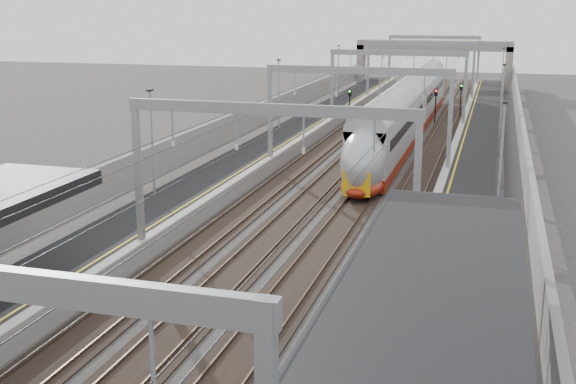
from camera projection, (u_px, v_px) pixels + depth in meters
The scene contains 11 objects.
platform_left at pixel (261, 154), 55.65m from camera, with size 4.00×120.00×1.00m, color black.
platform_right at pixel (474, 167), 51.34m from camera, with size 4.00×120.00×1.00m, color black.
tracks at pixel (363, 166), 53.61m from camera, with size 11.40×140.00×0.20m.
overhead_line at pixel (380, 76), 58.25m from camera, with size 13.00×140.00×6.60m.
overbridge at pixel (434, 52), 103.46m from camera, with size 22.00×2.20×6.90m.
wall_left at pixel (222, 138), 56.24m from camera, with size 0.30×120.00×3.20m, color slate.
wall_right at pixel (523, 154), 50.20m from camera, with size 0.30×120.00×3.20m, color slate.
train at pixel (406, 116), 64.16m from camera, with size 2.72×49.61×4.31m.
signal_green at pixel (350, 99), 73.41m from camera, with size 0.32×0.32×3.48m.
signal_red_near at pixel (436, 99), 73.70m from camera, with size 0.32×0.32×3.48m.
signal_red_far at pixel (461, 93), 78.68m from camera, with size 0.32×0.32×3.48m.
Camera 1 is at (9.20, -6.89, 11.53)m, focal length 45.00 mm.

